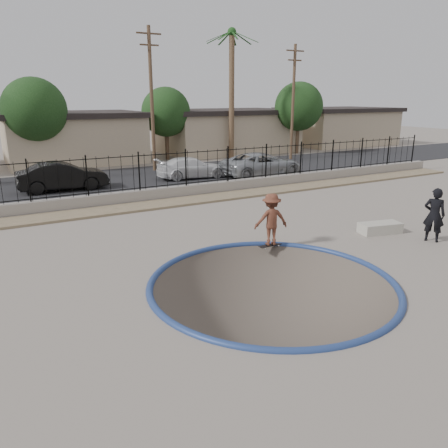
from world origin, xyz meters
TOP-DOWN VIEW (x-y plane):
  - ground at (0.00, 12.00)m, footprint 120.00×120.00m
  - bowl_pit at (0.00, -1.00)m, footprint 6.84×6.84m
  - coping_ring at (0.00, -1.00)m, footprint 7.04×7.04m
  - rock_strip at (0.00, 9.20)m, footprint 42.00×1.60m
  - retaining_wall at (0.00, 10.30)m, footprint 42.00×0.45m
  - fence at (0.00, 10.30)m, footprint 40.00×0.04m
  - street at (0.00, 17.00)m, footprint 90.00×8.00m
  - house_center at (0.00, 26.50)m, footprint 10.60×8.60m
  - house_east at (14.00, 26.50)m, footprint 12.60×8.60m
  - house_east_far at (28.00, 26.50)m, footprint 11.60×8.60m
  - palm_right at (12.00, 22.00)m, footprint 2.30×2.30m
  - utility_pole_mid at (4.00, 19.00)m, footprint 1.70×0.24m
  - utility_pole_right at (16.00, 19.00)m, footprint 1.70×0.24m
  - street_tree_left at (-3.00, 23.00)m, footprint 4.32×4.32m
  - street_tree_mid at (7.00, 24.00)m, footprint 3.96×3.96m
  - street_tree_right at (19.00, 22.00)m, footprint 4.32×4.32m
  - skater at (1.75, 1.60)m, footprint 1.31×0.97m
  - skateboard at (1.75, 1.60)m, footprint 0.88×0.25m
  - videographer at (7.23, -0.71)m, footprint 0.79×0.86m
  - concrete_ledge at (6.37, 0.88)m, footprint 1.72×1.04m
  - car_b at (-2.84, 15.00)m, footprint 4.80×1.78m
  - car_c at (5.02, 15.00)m, footprint 4.65×2.19m
  - car_d at (9.32, 13.40)m, footprint 5.56×2.64m

SIDE VIEW (x-z plane):
  - ground at x=0.00m, z-range -2.20..0.00m
  - bowl_pit at x=0.00m, z-range -0.90..0.90m
  - coping_ring at x=0.00m, z-range -0.10..0.10m
  - street at x=0.00m, z-range 0.00..0.04m
  - rock_strip at x=0.00m, z-range 0.00..0.11m
  - skateboard at x=1.75m, z-range 0.02..0.10m
  - concrete_ledge at x=6.37m, z-range 0.00..0.40m
  - retaining_wall at x=0.00m, z-range 0.00..0.60m
  - car_c at x=5.02m, z-range 0.04..1.35m
  - car_d at x=9.32m, z-range 0.04..1.57m
  - car_b at x=-2.84m, z-range 0.04..1.60m
  - skater at x=1.75m, z-range 0.00..1.80m
  - videographer at x=7.23m, z-range 0.00..1.97m
  - fence at x=0.00m, z-range 0.60..2.40m
  - house_east at x=14.00m, z-range 0.02..3.92m
  - house_east_far at x=28.00m, z-range 0.02..3.92m
  - house_center at x=0.00m, z-range 0.02..3.92m
  - street_tree_mid at x=7.00m, z-range 0.92..6.75m
  - street_tree_left at x=-3.00m, z-range 1.01..7.37m
  - street_tree_right at x=19.00m, z-range 1.01..7.37m
  - utility_pole_right at x=16.00m, z-range 0.20..9.20m
  - utility_pole_mid at x=4.00m, z-range 0.21..9.71m
  - palm_right at x=12.00m, z-range 2.18..12.48m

